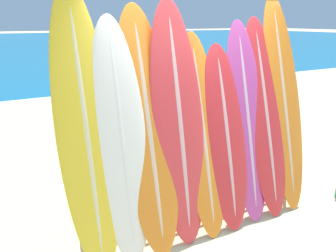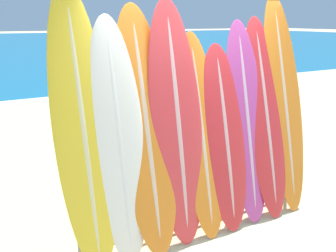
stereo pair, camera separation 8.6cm
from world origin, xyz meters
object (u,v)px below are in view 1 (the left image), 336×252
at_px(surfboard_slot_1, 122,145).
at_px(surfboard_slot_8, 283,104).
at_px(surfboard_rack, 202,185).
at_px(surfboard_slot_3, 179,126).
at_px(person_far_left, 116,83).
at_px(surfboard_slot_5, 226,139).
at_px(surfboard_slot_6, 247,123).
at_px(surfboard_slot_4, 203,137).
at_px(surfboard_slot_7, 265,118).
at_px(person_mid_beach, 186,95).
at_px(surfboard_slot_0, 86,136).
at_px(surfboard_slot_2, 149,133).

xyz_separation_m(surfboard_slot_1, surfboard_slot_8, (2.14, 0.07, 0.13)).
bearing_deg(surfboard_rack, surfboard_slot_3, 175.01).
bearing_deg(person_far_left, surfboard_slot_5, 49.59).
distance_m(surfboard_rack, surfboard_slot_6, 0.88).
distance_m(surfboard_slot_4, surfboard_slot_6, 0.62).
distance_m(surfboard_slot_7, person_mid_beach, 2.46).
bearing_deg(surfboard_slot_0, surfboard_slot_3, -0.85).
height_order(surfboard_slot_4, person_mid_beach, surfboard_slot_4).
bearing_deg(surfboard_slot_2, surfboard_rack, -3.54).
xyz_separation_m(surfboard_rack, surfboard_slot_2, (-0.62, 0.04, 0.71)).
height_order(surfboard_slot_0, person_far_left, surfboard_slot_0).
bearing_deg(surfboard_slot_1, surfboard_slot_7, 0.85).
distance_m(surfboard_slot_0, surfboard_slot_6, 1.86).
xyz_separation_m(surfboard_slot_6, person_far_left, (-0.14, 4.10, -0.18)).
height_order(surfboard_slot_8, person_far_left, surfboard_slot_8).
height_order(surfboard_rack, surfboard_slot_2, surfboard_slot_2).
xyz_separation_m(surfboard_slot_2, surfboard_slot_5, (0.91, -0.05, -0.20)).
bearing_deg(surfboard_slot_3, person_mid_beach, 57.15).
bearing_deg(surfboard_slot_4, surfboard_slot_5, -5.23).
bearing_deg(surfboard_slot_5, surfboard_slot_2, 176.59).
xyz_separation_m(surfboard_slot_1, surfboard_slot_7, (1.82, 0.03, -0.00)).
bearing_deg(surfboard_slot_0, surfboard_slot_7, -0.21).
bearing_deg(surfboard_slot_6, surfboard_rack, -177.68).
bearing_deg(surfboard_slot_1, surfboard_rack, -0.29).
bearing_deg(surfboard_slot_0, surfboard_slot_8, 0.74).
bearing_deg(person_far_left, surfboard_slot_7, 58.14).
distance_m(surfboard_slot_2, surfboard_slot_3, 0.34).
bearing_deg(surfboard_slot_8, surfboard_slot_1, -178.23).
bearing_deg(surfboard_slot_4, surfboard_slot_2, 177.44).
bearing_deg(surfboard_slot_8, surfboard_slot_2, -179.00).
relative_size(surfboard_slot_1, surfboard_slot_8, 0.90).
distance_m(surfboard_rack, surfboard_slot_1, 1.13).
bearing_deg(surfboard_slot_6, surfboard_slot_7, 1.30).
xyz_separation_m(surfboard_slot_2, surfboard_slot_3, (0.33, -0.01, 0.03)).
xyz_separation_m(surfboard_slot_0, surfboard_slot_7, (2.14, -0.01, -0.13)).
bearing_deg(person_mid_beach, surfboard_slot_3, -55.02).
relative_size(surfboard_slot_1, surfboard_slot_6, 1.02).
distance_m(surfboard_slot_3, person_mid_beach, 2.91).
bearing_deg(surfboard_rack, person_far_left, 83.29).
relative_size(surfboard_slot_7, surfboard_slot_8, 0.90).
xyz_separation_m(surfboard_rack, surfboard_slot_4, (0.00, 0.01, 0.57)).
bearing_deg(surfboard_slot_3, surfboard_slot_4, -2.88).
bearing_deg(surfboard_slot_4, surfboard_slot_7, 1.32).
bearing_deg(person_mid_beach, surfboard_slot_7, -30.95).
height_order(surfboard_slot_2, surfboard_slot_7, surfboard_slot_2).
distance_m(surfboard_slot_1, surfboard_slot_6, 1.54).
xyz_separation_m(surfboard_slot_0, surfboard_slot_6, (1.85, -0.01, -0.15)).
relative_size(surfboard_rack, surfboard_slot_1, 1.18).
relative_size(surfboard_slot_7, person_far_left, 1.32).
distance_m(person_mid_beach, person_far_left, 1.85).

